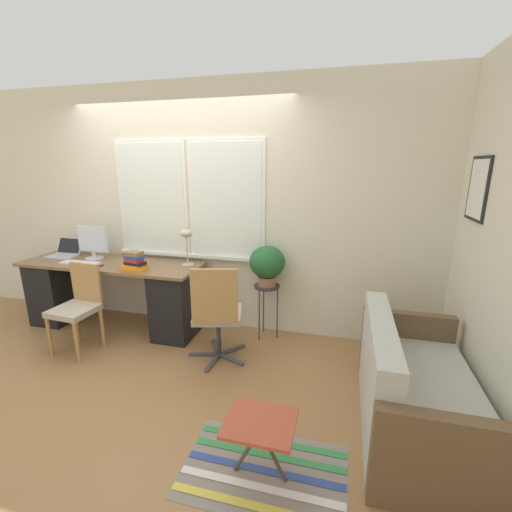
% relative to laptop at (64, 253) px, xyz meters
% --- Properties ---
extents(ground_plane, '(14.00, 14.00, 0.00)m').
position_rel_laptop_xyz_m(ground_plane, '(1.45, -0.41, -0.82)').
color(ground_plane, '#9E7042').
extents(wall_back_with_window, '(9.00, 0.12, 2.70)m').
position_rel_laptop_xyz_m(wall_back_with_window, '(1.45, 0.30, 0.53)').
color(wall_back_with_window, beige).
rests_on(wall_back_with_window, ground_plane).
extents(wall_right_with_picture, '(0.08, 9.00, 2.70)m').
position_rel_laptop_xyz_m(wall_right_with_picture, '(4.27, -0.41, 0.53)').
color(wall_right_with_picture, beige).
rests_on(wall_right_with_picture, ground_plane).
extents(desk, '(2.07, 0.63, 0.78)m').
position_rel_laptop_xyz_m(desk, '(0.71, -0.10, -0.41)').
color(desk, brown).
rests_on(desk, ground_plane).
extents(laptop, '(0.33, 0.30, 0.20)m').
position_rel_laptop_xyz_m(laptop, '(0.00, 0.00, 0.00)').
color(laptop, '#B7B7BC').
rests_on(laptop, desk).
extents(monitor, '(0.39, 0.21, 0.39)m').
position_rel_laptop_xyz_m(monitor, '(0.43, -0.01, 0.15)').
color(monitor, silver).
rests_on(monitor, desk).
extents(keyboard, '(0.44, 0.14, 0.02)m').
position_rel_laptop_xyz_m(keyboard, '(0.41, -0.23, -0.04)').
color(keyboard, silver).
rests_on(keyboard, desk).
extents(mouse, '(0.04, 0.07, 0.04)m').
position_rel_laptop_xyz_m(mouse, '(0.70, -0.24, -0.03)').
color(mouse, slate).
rests_on(mouse, desk).
extents(desk_lamp, '(0.14, 0.14, 0.40)m').
position_rel_laptop_xyz_m(desk_lamp, '(1.60, 0.03, 0.26)').
color(desk_lamp, '#BCB299').
rests_on(desk_lamp, desk).
extents(book_stack, '(0.24, 0.18, 0.20)m').
position_rel_laptop_xyz_m(book_stack, '(1.15, -0.28, 0.04)').
color(book_stack, orange).
rests_on(book_stack, desk).
extents(desk_chair_wooden, '(0.42, 0.43, 0.88)m').
position_rel_laptop_xyz_m(desk_chair_wooden, '(0.68, -0.62, -0.34)').
color(desk_chair_wooden, '#B2844C').
rests_on(desk_chair_wooden, ground_plane).
extents(office_chair_swivel, '(0.58, 0.56, 0.98)m').
position_rel_laptop_xyz_m(office_chair_swivel, '(2.13, -0.50, -0.32)').
color(office_chair_swivel, '#47474C').
rests_on(office_chair_swivel, ground_plane).
extents(couch_loveseat, '(0.74, 1.37, 0.80)m').
position_rel_laptop_xyz_m(couch_loveseat, '(3.77, -0.98, -0.54)').
color(couch_loveseat, beige).
rests_on(couch_loveseat, ground_plane).
extents(plant_stand, '(0.28, 0.28, 0.60)m').
position_rel_laptop_xyz_m(plant_stand, '(2.47, 0.09, -0.29)').
color(plant_stand, '#333338').
rests_on(plant_stand, ground_plane).
extents(potted_plant, '(0.37, 0.37, 0.43)m').
position_rel_laptop_xyz_m(potted_plant, '(2.47, 0.09, 0.02)').
color(potted_plant, '#9E6B4C').
rests_on(potted_plant, plant_stand).
extents(floor_rug_striped, '(1.02, 0.65, 0.01)m').
position_rel_laptop_xyz_m(floor_rug_striped, '(2.84, -1.59, -0.82)').
color(floor_rug_striped, gray).
rests_on(floor_rug_striped, ground_plane).
extents(folding_stool, '(0.41, 0.35, 0.40)m').
position_rel_laptop_xyz_m(folding_stool, '(2.83, -1.63, -0.46)').
color(folding_stool, '#B24C33').
rests_on(folding_stool, ground_plane).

